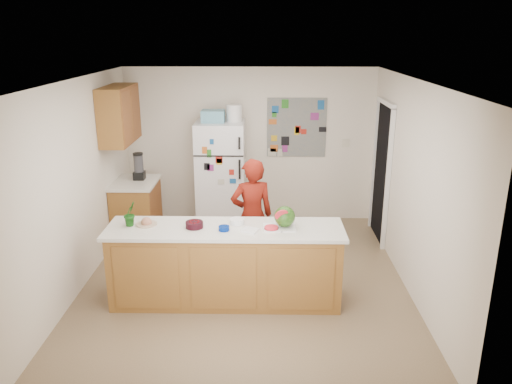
{
  "coord_description": "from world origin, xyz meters",
  "views": [
    {
      "loc": [
        0.25,
        -5.7,
        3.02
      ],
      "look_at": [
        0.14,
        0.2,
        1.12
      ],
      "focal_mm": 35.0,
      "sensor_mm": 36.0,
      "label": 1
    }
  ],
  "objects_px": {
    "person": "(252,216)",
    "watermelon": "(285,217)",
    "cherry_bowl": "(194,225)",
    "refrigerator": "(221,175)"
  },
  "relations": [
    {
      "from": "person",
      "to": "cherry_bowl",
      "type": "relative_size",
      "value": 7.69
    },
    {
      "from": "person",
      "to": "watermelon",
      "type": "height_order",
      "value": "person"
    },
    {
      "from": "person",
      "to": "watermelon",
      "type": "xyz_separation_m",
      "value": [
        0.39,
        -0.78,
        0.29
      ]
    },
    {
      "from": "refrigerator",
      "to": "person",
      "type": "distance_m",
      "value": 1.67
    },
    {
      "from": "cherry_bowl",
      "to": "refrigerator",
      "type": "bearing_deg",
      "value": 87.79
    },
    {
      "from": "watermelon",
      "to": "cherry_bowl",
      "type": "distance_m",
      "value": 1.02
    },
    {
      "from": "person",
      "to": "cherry_bowl",
      "type": "bearing_deg",
      "value": 38.72
    },
    {
      "from": "refrigerator",
      "to": "person",
      "type": "xyz_separation_m",
      "value": [
        0.53,
        -1.58,
        -0.09
      ]
    },
    {
      "from": "watermelon",
      "to": "cherry_bowl",
      "type": "height_order",
      "value": "watermelon"
    },
    {
      "from": "watermelon",
      "to": "cherry_bowl",
      "type": "bearing_deg",
      "value": -178.37
    }
  ]
}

